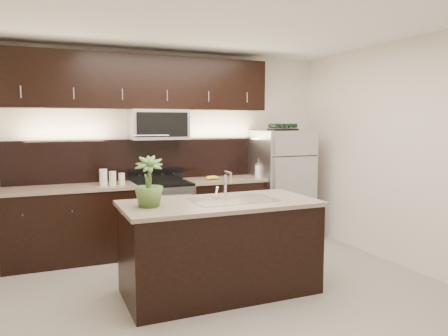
# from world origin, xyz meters

# --- Properties ---
(ground) EXTENTS (4.50, 4.50, 0.00)m
(ground) POSITION_xyz_m (0.00, 0.00, 0.00)
(ground) COLOR gray
(ground) RESTS_ON ground
(room_walls) EXTENTS (4.52, 4.02, 2.71)m
(room_walls) POSITION_xyz_m (-0.11, -0.04, 1.70)
(room_walls) COLOR beige
(room_walls) RESTS_ON ground
(counter_run) EXTENTS (3.51, 0.65, 0.94)m
(counter_run) POSITION_xyz_m (-0.46, 1.69, 0.47)
(counter_run) COLOR black
(counter_run) RESTS_ON ground
(upper_fixtures) EXTENTS (3.49, 0.40, 1.66)m
(upper_fixtures) POSITION_xyz_m (-0.43, 1.84, 2.14)
(upper_fixtures) COLOR black
(upper_fixtures) RESTS_ON counter_run
(island) EXTENTS (1.96, 0.96, 0.94)m
(island) POSITION_xyz_m (-0.09, 0.04, 0.47)
(island) COLOR black
(island) RESTS_ON ground
(sink_faucet) EXTENTS (0.84, 0.50, 0.28)m
(sink_faucet) POSITION_xyz_m (0.06, 0.05, 0.96)
(sink_faucet) COLOR silver
(sink_faucet) RESTS_ON island
(refrigerator) EXTENTS (0.78, 0.70, 1.61)m
(refrigerator) POSITION_xyz_m (1.57, 1.63, 0.80)
(refrigerator) COLOR #B2B2B7
(refrigerator) RESTS_ON ground
(wine_rack) EXTENTS (0.40, 0.25, 0.10)m
(wine_rack) POSITION_xyz_m (1.57, 1.63, 1.65)
(wine_rack) COLOR black
(wine_rack) RESTS_ON refrigerator
(plant) EXTENTS (0.32, 0.32, 0.48)m
(plant) POSITION_xyz_m (-0.81, 0.04, 1.18)
(plant) COLOR #3F6127
(plant) RESTS_ON island
(canisters) EXTENTS (0.31, 0.11, 0.21)m
(canisters) POSITION_xyz_m (-0.93, 1.63, 1.03)
(canisters) COLOR silver
(canisters) RESTS_ON counter_run
(french_press) EXTENTS (0.09, 0.09, 0.26)m
(french_press) POSITION_xyz_m (1.17, 1.64, 1.04)
(french_press) COLOR silver
(french_press) RESTS_ON counter_run
(bananas) EXTENTS (0.21, 0.18, 0.06)m
(bananas) POSITION_xyz_m (0.38, 1.61, 0.97)
(bananas) COLOR gold
(bananas) RESTS_ON counter_run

